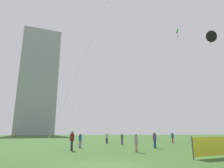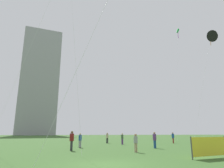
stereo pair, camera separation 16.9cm
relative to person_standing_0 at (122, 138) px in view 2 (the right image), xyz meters
The scene contains 12 objects.
ground 18.40m from the person_standing_0, 105.15° to the right, with size 280.00×280.00×0.00m, color #335623.
person_standing_0 is the anchor object (origin of this frame).
person_standing_1 11.22m from the person_standing_0, 128.04° to the right, with size 0.40×0.40×1.80m.
person_standing_2 7.95m from the person_standing_0, 139.65° to the right, with size 0.35×0.35×1.59m.
person_standing_3 11.55m from the person_standing_0, 97.04° to the right, with size 0.34×0.34×1.55m.
person_standing_4 8.63m from the person_standing_0, ahead, with size 0.37×0.37×1.69m.
person_standing_5 7.73m from the person_standing_0, 75.79° to the right, with size 0.38×0.38×1.71m.
person_standing_6 3.77m from the person_standing_0, 116.36° to the left, with size 0.36×0.36×1.63m.
kite_flying_1 38.12m from the person_standing_0, 40.34° to the left, with size 7.05×8.24×29.70m.
kite_flying_3 33.98m from the person_standing_0, 21.26° to the left, with size 10.63×5.37×25.17m.
distant_highrise_0 122.09m from the person_standing_0, 106.73° to the left, with size 24.21×23.67×71.15m, color #939399.
event_banner 16.35m from the person_standing_0, 82.13° to the right, with size 3.17×0.92×1.41m.
Camera 2 is at (-1.67, -10.81, 1.64)m, focal length 31.59 mm.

